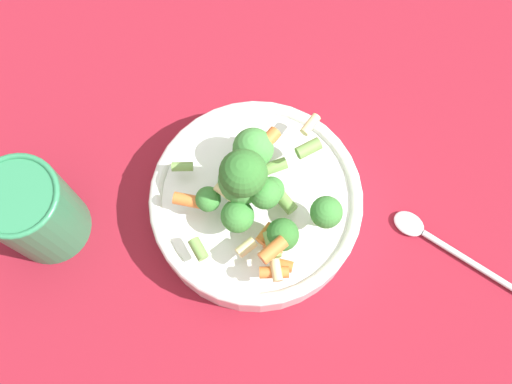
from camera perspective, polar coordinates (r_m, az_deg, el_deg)
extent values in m
plane|color=maroon|center=(0.68, 0.00, -1.80)|extent=(3.00, 3.00, 0.00)
cylinder|color=white|center=(0.66, 0.00, -1.23)|extent=(0.23, 0.23, 0.05)
torus|color=white|center=(0.64, 0.00, -0.61)|extent=(0.23, 0.23, 0.01)
cylinder|color=#8CB766|center=(0.64, -0.26, 3.35)|extent=(0.02, 0.02, 0.01)
sphere|color=#479342|center=(0.62, -0.27, 4.20)|extent=(0.04, 0.04, 0.04)
cylinder|color=#8CB766|center=(0.62, -4.47, -1.16)|extent=(0.01, 0.01, 0.01)
sphere|color=#3D8438|center=(0.60, -4.59, -0.68)|extent=(0.03, 0.03, 0.03)
cylinder|color=#8CB766|center=(0.62, 6.49, -2.50)|extent=(0.01, 0.01, 0.02)
sphere|color=#3D8438|center=(0.60, 6.72, -1.92)|extent=(0.03, 0.03, 0.03)
cylinder|color=#8CB766|center=(0.60, -1.16, 0.74)|extent=(0.02, 0.02, 0.02)
sphere|color=#33722D|center=(0.57, -1.23, 1.80)|extent=(0.05, 0.05, 0.05)
cylinder|color=#8CB766|center=(0.61, 2.46, -4.54)|extent=(0.01, 0.01, 0.01)
sphere|color=#33722D|center=(0.59, 2.54, -4.07)|extent=(0.03, 0.03, 0.03)
cylinder|color=#8CB766|center=(0.62, -1.30, 0.18)|extent=(0.02, 0.02, 0.02)
sphere|color=#479342|center=(0.59, -1.36, 1.07)|extent=(0.05, 0.05, 0.05)
cylinder|color=#8CB766|center=(0.61, 1.45, -0.27)|extent=(0.01, 0.01, 0.01)
sphere|color=#3D8438|center=(0.60, 1.49, 0.23)|extent=(0.03, 0.03, 0.03)
cylinder|color=#8CB766|center=(0.61, -1.72, -2.80)|extent=(0.01, 0.01, 0.01)
sphere|color=#3D8438|center=(0.60, -1.78, -2.30)|extent=(0.03, 0.03, 0.03)
cylinder|color=#8CB766|center=(0.60, 0.72, -0.82)|extent=(0.01, 0.01, 0.01)
sphere|color=#3D8438|center=(0.58, 0.74, -0.21)|extent=(0.03, 0.03, 0.03)
cylinder|color=beige|center=(0.60, -0.95, -5.30)|extent=(0.01, 0.02, 0.01)
cylinder|color=orange|center=(0.57, 1.61, -5.53)|extent=(0.02, 0.03, 0.01)
cylinder|color=orange|center=(0.61, -6.53, -0.79)|extent=(0.03, 0.03, 0.01)
cylinder|color=orange|center=(0.61, 1.03, -4.03)|extent=(0.02, 0.02, 0.01)
cylinder|color=orange|center=(0.61, 1.19, 5.02)|extent=(0.02, 0.03, 0.01)
cylinder|color=orange|center=(0.60, 1.60, -5.52)|extent=(0.02, 0.01, 0.01)
cylinder|color=orange|center=(0.61, 2.69, -4.29)|extent=(0.01, 0.02, 0.01)
cylinder|color=#729E4C|center=(0.61, 5.13, 4.02)|extent=(0.02, 0.03, 0.01)
cylinder|color=beige|center=(0.58, 1.94, -7.47)|extent=(0.02, 0.02, 0.01)
cylinder|color=beige|center=(0.63, 5.19, 6.41)|extent=(0.02, 0.03, 0.01)
cylinder|color=#729E4C|center=(0.61, -0.77, 1.88)|extent=(0.02, 0.03, 0.01)
cylinder|color=#729E4C|center=(0.59, 1.56, -5.04)|extent=(0.03, 0.02, 0.01)
cylinder|color=#729E4C|center=(0.62, 2.77, -0.89)|extent=(0.03, 0.02, 0.01)
cylinder|color=#729E4C|center=(0.64, 1.85, 2.47)|extent=(0.02, 0.03, 0.01)
cylinder|color=orange|center=(0.59, 1.74, -7.65)|extent=(0.03, 0.03, 0.01)
cylinder|color=orange|center=(0.60, 2.52, -6.95)|extent=(0.02, 0.02, 0.01)
cylinder|color=#729E4C|center=(0.63, -7.03, 2.42)|extent=(0.02, 0.02, 0.01)
cylinder|color=beige|center=(0.60, -1.03, 1.66)|extent=(0.03, 0.02, 0.01)
cylinder|color=#729E4C|center=(0.60, -5.51, -5.43)|extent=(0.02, 0.01, 0.01)
cylinder|color=beige|center=(0.59, -3.01, -0.01)|extent=(0.02, 0.02, 0.01)
cylinder|color=#2D7F51|center=(0.66, -20.26, -1.83)|extent=(0.09, 0.09, 0.11)
torus|color=#2D7F51|center=(0.61, -22.03, -0.30)|extent=(0.09, 0.09, 0.01)
cylinder|color=silver|center=(0.71, 20.90, -6.99)|extent=(0.15, 0.06, 0.01)
ellipsoid|color=silver|center=(0.69, 14.35, -2.94)|extent=(0.04, 0.04, 0.01)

